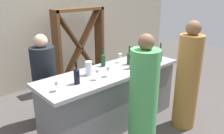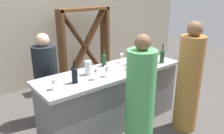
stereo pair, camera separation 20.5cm
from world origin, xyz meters
The scene contains 19 objects.
ground_plane centered at (0.00, 0.00, 0.00)m, with size 12.00×12.00×0.00m, color #4C4744.
back_wall centered at (0.00, 2.20, 1.40)m, with size 8.00×0.10×2.80m, color #B2A893.
bar_counter centered at (0.00, 0.00, 0.45)m, with size 2.29×0.72×0.90m.
wine_rack centered at (0.55, 1.65, 0.83)m, with size 1.14×0.28×1.66m.
wine_bottle_leftmost_near_black centered at (-0.66, -0.07, 1.01)m, with size 0.08×0.08×0.30m.
wine_bottle_second_left_olive_green centered at (0.02, 0.23, 1.01)m, with size 0.07×0.07×0.29m.
wine_bottle_center_amber_brown centered at (0.28, -0.14, 1.03)m, with size 0.07×0.07×0.34m.
wine_bottle_second_right_olive_green centered at (0.38, 0.02, 1.01)m, with size 0.08×0.08×0.29m.
wine_bottle_rightmost_amber_brown centered at (0.82, 0.09, 1.03)m, with size 0.07×0.07×0.33m.
wine_bottle_far_right_olive_green centered at (0.86, -0.22, 1.02)m, with size 0.07×0.07×0.31m.
wine_glass_near_left centered at (0.62, -0.20, 1.02)m, with size 0.06×0.06×0.17m.
wine_glass_near_center centered at (-0.20, -0.14, 1.00)m, with size 0.08×0.08×0.15m.
wine_glass_near_right centered at (-0.38, -0.14, 1.01)m, with size 0.07×0.07×0.16m.
wine_glass_far_left centered at (-0.96, -0.09, 0.99)m, with size 0.07×0.07×0.13m.
wine_glass_far_center centered at (0.35, 0.19, 1.00)m, with size 0.06×0.06×0.15m.
water_pitcher centered at (-0.37, 0.08, 1.00)m, with size 0.10×0.10×0.20m.
person_left_guest centered at (-0.15, -0.75, 0.73)m, with size 0.44×0.44×1.58m.
person_center_guest centered at (0.80, -0.78, 0.76)m, with size 0.36×0.36×1.64m.
person_right_guest centered at (-0.72, 0.75, 0.65)m, with size 0.38×0.38×1.42m.
Camera 1 is at (-2.14, -2.39, 2.08)m, focal length 37.06 mm.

